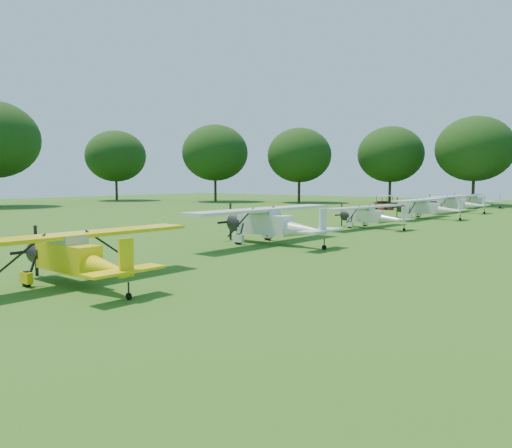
{
  "coord_description": "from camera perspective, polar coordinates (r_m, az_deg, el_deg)",
  "views": [
    {
      "loc": [
        17.03,
        -20.3,
        3.79
      ],
      "look_at": [
        0.89,
        0.76,
        1.4
      ],
      "focal_mm": 35.0,
      "sensor_mm": 36.0,
      "label": 1
    }
  ],
  "objects": [
    {
      "name": "aircraft_2",
      "position": [
        18.78,
        -19.98,
        -3.2
      ],
      "size": [
        6.36,
        10.13,
        2.0
      ],
      "rotation": [
        0.0,
        0.0,
        -0.05
      ],
      "color": "yellow",
      "rests_on": "ground"
    },
    {
      "name": "aircraft_4",
      "position": [
        39.57,
        12.93,
        1.08
      ],
      "size": [
        5.87,
        9.32,
        1.83
      ],
      "rotation": [
        0.0,
        0.0,
        -0.12
      ],
      "color": "silver",
      "rests_on": "ground"
    },
    {
      "name": "golf_cart",
      "position": [
        64.41,
        14.43,
        2.15
      ],
      "size": [
        2.34,
        1.79,
        1.78
      ],
      "rotation": [
        0.0,
        0.0,
        -0.29
      ],
      "color": "red",
      "rests_on": "ground"
    },
    {
      "name": "tree_belt",
      "position": [
        24.86,
        4.23,
        14.95
      ],
      "size": [
        137.36,
        130.27,
        14.52
      ],
      "color": "#321F13",
      "rests_on": "ground"
    },
    {
      "name": "aircraft_3",
      "position": [
        29.0,
        1.84,
        0.28
      ],
      "size": [
        7.28,
        11.58,
        2.28
      ],
      "rotation": [
        0.0,
        0.0,
        -0.05
      ],
      "color": "silver",
      "rests_on": "ground"
    },
    {
      "name": "aircraft_6",
      "position": [
        61.12,
        21.81,
        2.35
      ],
      "size": [
        6.51,
        10.38,
        2.04
      ],
      "rotation": [
        0.0,
        0.0,
        -0.07
      ],
      "color": "silver",
      "rests_on": "ground"
    },
    {
      "name": "aircraft_7",
      "position": [
        72.82,
        23.85,
        2.59
      ],
      "size": [
        6.0,
        9.56,
        1.88
      ],
      "rotation": [
        0.0,
        0.0,
        0.08
      ],
      "color": "silver",
      "rests_on": "ground"
    },
    {
      "name": "aircraft_5",
      "position": [
        50.55,
        18.89,
        1.92
      ],
      "size": [
        6.48,
        10.31,
        2.03
      ],
      "rotation": [
        0.0,
        0.0,
        -0.04
      ],
      "color": "silver",
      "rests_on": "ground"
    },
    {
      "name": "ground",
      "position": [
        26.77,
        -2.49,
        -3.0
      ],
      "size": [
        160.0,
        160.0,
        0.0
      ],
      "primitive_type": "plane",
      "color": "#2B5314",
      "rests_on": "ground"
    }
  ]
}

